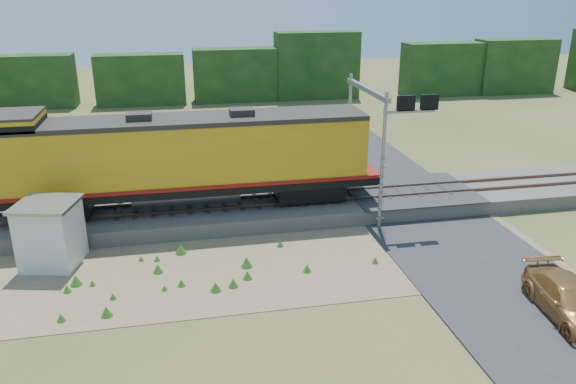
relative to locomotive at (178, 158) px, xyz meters
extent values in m
plane|color=#475123|center=(5.80, -6.00, -3.53)|extent=(140.00, 140.00, 0.00)
cube|color=slate|center=(5.80, 0.00, -3.13)|extent=(70.00, 5.00, 0.80)
cube|color=brown|center=(5.80, -0.72, -2.65)|extent=(70.00, 0.10, 0.16)
cube|color=brown|center=(5.80, 0.72, -2.65)|extent=(70.00, 0.10, 0.16)
cube|color=#8C7754|center=(3.80, -5.50, -3.51)|extent=(26.00, 8.00, 0.03)
cube|color=#38383A|center=(12.80, 0.00, -2.70)|extent=(7.00, 5.20, 0.06)
cube|color=#38383A|center=(12.80, 16.00, -3.49)|extent=(7.00, 24.00, 0.08)
cube|color=#143513|center=(5.80, 32.00, -0.28)|extent=(36.00, 3.00, 6.50)
cube|color=#143513|center=(45.80, 32.00, -0.53)|extent=(50.00, 3.00, 6.00)
cube|color=black|center=(-6.26, 0.00, -2.11)|extent=(3.63, 2.32, 0.91)
cube|color=black|center=(6.85, 0.00, -2.11)|extent=(3.63, 2.32, 0.91)
cube|color=black|center=(0.29, 0.00, -1.48)|extent=(20.17, 3.03, 0.36)
cylinder|color=gray|center=(0.29, 0.00, -1.96)|extent=(5.55, 1.21, 1.21)
cube|color=orange|center=(0.29, 0.00, 0.27)|extent=(18.66, 2.92, 3.13)
cube|color=maroon|center=(0.29, 0.00, -1.18)|extent=(20.17, 3.08, 0.18)
cube|color=#28231E|center=(0.29, 0.00, 1.95)|extent=(18.66, 2.98, 0.24)
cube|color=orange|center=(-7.57, 0.00, 2.18)|extent=(2.62, 2.92, 0.71)
cube|color=#28231E|center=(-7.57, 0.00, 2.58)|extent=(2.62, 2.98, 0.12)
cube|color=black|center=(-7.57, 0.00, 2.13)|extent=(2.67, 2.98, 0.35)
cube|color=#28231E|center=(-1.72, 0.00, 2.18)|extent=(1.21, 1.01, 0.45)
cube|color=#28231E|center=(3.32, 0.00, 2.18)|extent=(1.21, 1.01, 0.45)
cube|color=silver|center=(-5.74, -3.71, -2.11)|extent=(2.74, 2.74, 2.84)
cube|color=gray|center=(-5.74, -3.71, -0.64)|extent=(3.01, 3.01, 0.14)
cylinder|color=gray|center=(9.92, -2.80, 0.00)|extent=(0.18, 0.18, 7.06)
cylinder|color=gray|center=(9.92, 2.80, 0.00)|extent=(0.18, 0.18, 7.06)
cube|color=gray|center=(9.92, 0.00, 3.13)|extent=(0.25, 6.20, 0.25)
cube|color=gray|center=(11.13, -2.80, 2.52)|extent=(2.62, 0.15, 0.15)
cube|color=black|center=(10.93, -2.80, 2.93)|extent=(0.91, 0.15, 0.76)
cube|color=black|center=(12.14, -2.80, 2.93)|extent=(0.91, 0.15, 0.76)
imported|color=#B57D43|center=(14.06, -12.05, -2.83)|extent=(2.51, 5.00, 1.39)
camera|label=1|loc=(0.07, -27.88, 8.27)|focal=35.00mm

